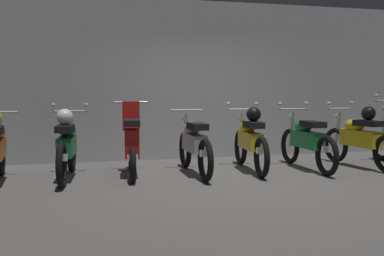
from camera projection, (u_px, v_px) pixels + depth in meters
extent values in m
plane|color=#565451|center=(238.00, 181.00, 6.88)|extent=(80.00, 80.00, 0.00)
cube|color=#ADADB2|center=(194.00, 80.00, 9.19)|extent=(16.00, 0.30, 3.11)
torus|color=black|center=(1.00, 155.00, 7.26)|extent=(0.12, 0.65, 0.65)
cylinder|color=#B7BABF|center=(0.00, 136.00, 7.18)|extent=(0.06, 0.16, 0.65)
torus|color=black|center=(72.00, 152.00, 7.61)|extent=(0.16, 0.66, 0.65)
torus|color=black|center=(62.00, 165.00, 6.33)|extent=(0.16, 0.66, 0.65)
cube|color=#197238|center=(67.00, 146.00, 6.95)|extent=(0.31, 0.85, 0.28)
ellipsoid|color=#197238|center=(68.00, 130.00, 7.09)|extent=(0.30, 0.46, 0.22)
cube|color=black|center=(65.00, 128.00, 6.75)|extent=(0.29, 0.54, 0.10)
cylinder|color=#B7BABF|center=(70.00, 111.00, 7.45)|extent=(0.56, 0.09, 0.04)
sphere|color=#B7BABF|center=(53.00, 105.00, 7.40)|extent=(0.07, 0.07, 0.07)
sphere|color=#B7BABF|center=(86.00, 105.00, 7.48)|extent=(0.07, 0.07, 0.07)
cylinder|color=#B7BABF|center=(71.00, 134.00, 7.53)|extent=(0.07, 0.16, 0.65)
sphere|color=silver|center=(71.00, 120.00, 7.51)|extent=(0.12, 0.12, 0.12)
cube|color=white|center=(62.00, 158.00, 6.34)|extent=(0.16, 0.03, 0.10)
sphere|color=silver|center=(65.00, 117.00, 6.73)|extent=(0.24, 0.24, 0.24)
torus|color=black|center=(131.00, 154.00, 7.84)|extent=(0.14, 0.54, 0.53)
torus|color=black|center=(133.00, 165.00, 6.70)|extent=(0.14, 0.54, 0.53)
cube|color=red|center=(132.00, 142.00, 7.25)|extent=(0.30, 0.75, 0.44)
cube|color=red|center=(131.00, 116.00, 7.55)|extent=(0.29, 0.15, 0.48)
cube|color=black|center=(132.00, 123.00, 7.06)|extent=(0.29, 0.54, 0.10)
cylinder|color=#B7BABF|center=(131.00, 102.00, 7.67)|extent=(0.56, 0.09, 0.04)
cylinder|color=#B7BABF|center=(131.00, 130.00, 7.76)|extent=(0.07, 0.15, 0.85)
sphere|color=silver|center=(131.00, 111.00, 7.73)|extent=(0.12, 0.12, 0.12)
cube|color=white|center=(133.00, 158.00, 6.72)|extent=(0.16, 0.03, 0.10)
torus|color=black|center=(185.00, 149.00, 8.01)|extent=(0.10, 0.65, 0.65)
torus|color=black|center=(205.00, 160.00, 6.75)|extent=(0.10, 0.65, 0.65)
cube|color=#9EA0A8|center=(194.00, 143.00, 7.36)|extent=(0.23, 0.83, 0.28)
ellipsoid|color=#9EA0A8|center=(192.00, 128.00, 7.50)|extent=(0.26, 0.44, 0.22)
cube|color=black|center=(197.00, 126.00, 7.16)|extent=(0.25, 0.52, 0.10)
cylinder|color=#B7BABF|center=(187.00, 110.00, 7.85)|extent=(0.56, 0.04, 0.04)
cylinder|color=#B7BABF|center=(186.00, 131.00, 7.93)|extent=(0.06, 0.16, 0.65)
sphere|color=silver|center=(186.00, 119.00, 7.91)|extent=(0.12, 0.12, 0.12)
cube|color=white|center=(205.00, 153.00, 6.77)|extent=(0.16, 0.01, 0.10)
torus|color=black|center=(241.00, 147.00, 8.34)|extent=(0.16, 0.66, 0.65)
torus|color=black|center=(262.00, 157.00, 7.06)|extent=(0.16, 0.66, 0.65)
cube|color=gold|center=(250.00, 140.00, 7.69)|extent=(0.31, 0.85, 0.28)
ellipsoid|color=gold|center=(248.00, 127.00, 7.82)|extent=(0.31, 0.47, 0.22)
cube|color=black|center=(254.00, 125.00, 7.49)|extent=(0.30, 0.54, 0.10)
cylinder|color=#B7BABF|center=(242.00, 109.00, 8.19)|extent=(0.56, 0.10, 0.04)
sphere|color=#B7BABF|center=(228.00, 104.00, 8.14)|extent=(0.07, 0.07, 0.07)
sphere|color=#B7BABF|center=(256.00, 104.00, 8.21)|extent=(0.07, 0.07, 0.07)
cylinder|color=#B7BABF|center=(241.00, 130.00, 8.27)|extent=(0.07, 0.16, 0.65)
sphere|color=silver|center=(242.00, 118.00, 8.25)|extent=(0.12, 0.12, 0.12)
cube|color=white|center=(261.00, 151.00, 7.08)|extent=(0.16, 0.03, 0.10)
sphere|color=black|center=(254.00, 114.00, 7.47)|extent=(0.24, 0.24, 0.24)
torus|color=black|center=(290.00, 146.00, 8.47)|extent=(0.10, 0.65, 0.65)
torus|color=black|center=(327.00, 156.00, 7.21)|extent=(0.10, 0.65, 0.65)
cube|color=#197238|center=(307.00, 140.00, 7.82)|extent=(0.23, 0.84, 0.28)
ellipsoid|color=#197238|center=(303.00, 126.00, 7.96)|extent=(0.27, 0.44, 0.22)
cube|color=black|center=(313.00, 124.00, 7.63)|extent=(0.25, 0.52, 0.10)
cylinder|color=#B7BABF|center=(293.00, 109.00, 8.31)|extent=(0.56, 0.04, 0.04)
sphere|color=#B7BABF|center=(280.00, 104.00, 8.24)|extent=(0.07, 0.07, 0.07)
sphere|color=#B7BABF|center=(306.00, 103.00, 8.37)|extent=(0.07, 0.07, 0.07)
cylinder|color=#B7BABF|center=(292.00, 129.00, 8.39)|extent=(0.06, 0.16, 0.65)
sphere|color=silver|center=(292.00, 117.00, 8.37)|extent=(0.12, 0.12, 0.12)
cube|color=white|center=(326.00, 149.00, 7.23)|extent=(0.16, 0.01, 0.10)
torus|color=black|center=(336.00, 145.00, 8.63)|extent=(0.16, 0.66, 0.65)
cube|color=gold|center=(360.00, 138.00, 8.01)|extent=(0.31, 0.85, 0.28)
ellipsoid|color=gold|center=(354.00, 125.00, 8.14)|extent=(0.31, 0.47, 0.22)
cube|color=black|center=(368.00, 123.00, 7.82)|extent=(0.30, 0.54, 0.10)
cylinder|color=#B7BABF|center=(340.00, 109.00, 8.48)|extent=(0.56, 0.10, 0.04)
sphere|color=#B7BABF|center=(329.00, 103.00, 8.38)|extent=(0.07, 0.07, 0.07)
sphere|color=#B7BABF|center=(352.00, 103.00, 8.56)|extent=(0.07, 0.07, 0.07)
cylinder|color=#B7BABF|center=(338.00, 128.00, 8.56)|extent=(0.07, 0.16, 0.65)
sphere|color=silver|center=(338.00, 117.00, 8.54)|extent=(0.12, 0.12, 0.12)
sphere|color=black|center=(368.00, 113.00, 7.81)|extent=(0.24, 0.24, 0.24)
torus|color=black|center=(382.00, 147.00, 8.88)|extent=(0.14, 0.54, 0.53)
sphere|color=#B7BABF|center=(376.00, 96.00, 8.63)|extent=(0.07, 0.07, 0.07)
cylinder|color=#B7BABF|center=(384.00, 125.00, 8.81)|extent=(0.07, 0.15, 0.85)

